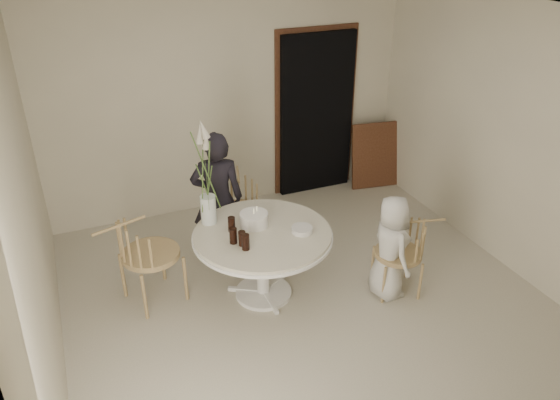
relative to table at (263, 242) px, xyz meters
name	(u,v)px	position (x,y,z in m)	size (l,w,h in m)	color
ground	(306,300)	(0.35, -0.25, -0.62)	(4.50, 4.50, 0.00)	beige
room_shell	(310,148)	(0.35, -0.25, 1.00)	(4.50, 4.50, 4.50)	white
doorway	(316,115)	(1.50, 1.94, 0.43)	(1.00, 0.10, 2.10)	black
door_trim	(315,110)	(1.50, 1.98, 0.49)	(1.12, 0.03, 2.22)	brown
table	(263,242)	(0.00, 0.00, 0.00)	(1.33, 1.33, 0.73)	white
picture_frame	(375,155)	(2.30, 1.70, -0.17)	(0.67, 0.04, 0.89)	brown
chair_far	(239,199)	(0.13, 1.08, -0.10)	(0.52, 0.55, 0.80)	tan
chair_right	(410,245)	(1.36, -0.47, -0.10)	(0.54, 0.52, 0.80)	tan
chair_left	(137,250)	(-1.13, 0.32, 0.00)	(0.67, 0.64, 0.96)	tan
girl	(218,199)	(-0.20, 0.77, 0.13)	(0.54, 0.35, 1.48)	black
boy	(390,248)	(1.14, -0.45, -0.08)	(0.53, 0.34, 1.08)	silver
birthday_cake	(254,219)	(-0.03, 0.14, 0.18)	(0.27, 0.27, 0.18)	white
cola_tumbler_a	(242,238)	(-0.25, -0.15, 0.19)	(0.07, 0.07, 0.14)	black
cola_tumbler_b	(246,242)	(-0.24, -0.22, 0.19)	(0.07, 0.07, 0.15)	black
cola_tumbler_c	(233,236)	(-0.31, -0.08, 0.19)	(0.07, 0.07, 0.15)	black
cola_tumbler_d	(232,224)	(-0.26, 0.12, 0.19)	(0.07, 0.07, 0.15)	black
plate_stack	(302,230)	(0.34, -0.15, 0.14)	(0.20, 0.20, 0.05)	silver
flower_vase	(207,188)	(-0.41, 0.36, 0.49)	(0.15, 0.15, 1.06)	silver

